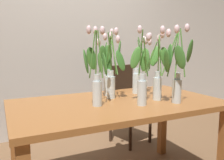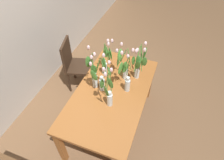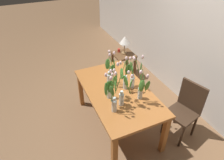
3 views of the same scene
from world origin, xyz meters
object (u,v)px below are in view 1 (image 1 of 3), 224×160
(tulip_vase_3, at_px, (96,76))
(tulip_vase_5, at_px, (141,72))
(tulip_vase_6, at_px, (176,71))
(tulip_vase_0, at_px, (107,75))
(dining_table, at_px, (118,113))
(tulip_vase_4, at_px, (156,73))
(tulip_vase_1, at_px, (142,79))
(dining_chair, at_px, (126,99))
(tulip_vase_2, at_px, (111,70))

(tulip_vase_3, bearing_deg, tulip_vase_5, 24.17)
(tulip_vase_3, height_order, tulip_vase_6, tulip_vase_6)
(tulip_vase_3, bearing_deg, tulip_vase_6, -21.14)
(tulip_vase_0, height_order, tulip_vase_3, tulip_vase_0)
(dining_table, xyz_separation_m, tulip_vase_5, (0.33, 0.20, 0.29))
(tulip_vase_4, bearing_deg, dining_table, 166.40)
(tulip_vase_1, bearing_deg, dining_table, 127.06)
(tulip_vase_1, height_order, tulip_vase_3, tulip_vase_1)
(tulip_vase_6, bearing_deg, tulip_vase_1, 157.67)
(tulip_vase_1, relative_size, tulip_vase_6, 0.99)
(tulip_vase_3, relative_size, dining_chair, 0.61)
(tulip_vase_4, height_order, tulip_vase_5, tulip_vase_4)
(tulip_vase_0, xyz_separation_m, tulip_vase_5, (0.31, -0.05, 0.02))
(tulip_vase_2, xyz_separation_m, tulip_vase_3, (-0.21, -0.18, -0.02))
(tulip_vase_6, distance_m, dining_chair, 1.24)
(tulip_vase_1, distance_m, dining_chair, 1.19)
(dining_table, height_order, tulip_vase_0, tulip_vase_0)
(dining_table, height_order, tulip_vase_1, tulip_vase_1)
(tulip_vase_1, relative_size, tulip_vase_2, 1.01)
(tulip_vase_0, distance_m, tulip_vase_5, 0.32)
(tulip_vase_0, relative_size, dining_chair, 0.62)
(tulip_vase_6, bearing_deg, dining_table, 144.56)
(tulip_vase_5, relative_size, dining_chair, 0.58)
(tulip_vase_1, distance_m, tulip_vase_2, 0.32)
(tulip_vase_1, relative_size, tulip_vase_5, 1.07)
(dining_table, distance_m, tulip_vase_2, 0.36)
(tulip_vase_1, xyz_separation_m, tulip_vase_6, (0.24, -0.10, 0.06))
(tulip_vase_3, bearing_deg, tulip_vase_4, -4.04)
(tulip_vase_2, relative_size, tulip_vase_3, 1.01)
(tulip_vase_0, bearing_deg, tulip_vase_1, -76.09)
(dining_table, bearing_deg, tulip_vase_5, 30.98)
(tulip_vase_2, bearing_deg, tulip_vase_0, 86.18)
(tulip_vase_0, xyz_separation_m, tulip_vase_1, (0.10, -0.40, 0.00))
(tulip_vase_2, distance_m, tulip_vase_4, 0.36)
(tulip_vase_1, height_order, dining_chair, tulip_vase_1)
(dining_table, height_order, dining_chair, dining_chair)
(tulip_vase_5, xyz_separation_m, dining_chair, (0.23, 0.68, -0.41))
(tulip_vase_2, distance_m, tulip_vase_6, 0.52)
(tulip_vase_0, bearing_deg, tulip_vase_3, -126.99)
(tulip_vase_0, xyz_separation_m, tulip_vase_4, (0.29, -0.32, 0.03))
(tulip_vase_1, height_order, tulip_vase_4, tulip_vase_1)
(dining_table, distance_m, tulip_vase_6, 0.55)
(tulip_vase_4, distance_m, dining_chair, 1.07)
(dining_table, distance_m, tulip_vase_3, 0.36)
(tulip_vase_3, height_order, tulip_vase_4, tulip_vase_3)
(tulip_vase_0, relative_size, tulip_vase_4, 1.06)
(dining_table, bearing_deg, dining_chair, 57.45)
(tulip_vase_0, relative_size, tulip_vase_5, 1.07)
(tulip_vase_0, height_order, tulip_vase_6, tulip_vase_6)
(tulip_vase_6, relative_size, dining_chair, 0.63)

